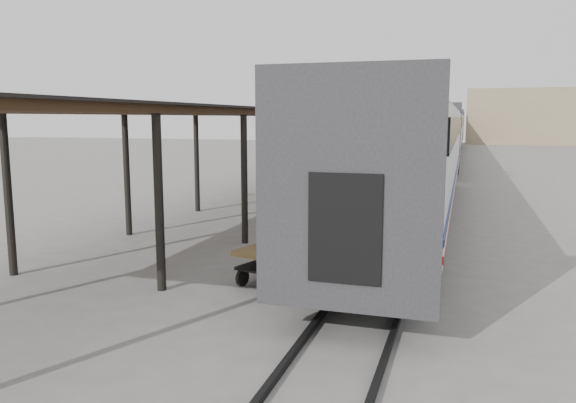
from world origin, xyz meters
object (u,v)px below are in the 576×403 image
(baggage_cart, at_px, (284,253))
(pedestrian, at_px, (330,174))
(porter, at_px, (283,214))
(luggage_tug, at_px, (331,171))

(baggage_cart, height_order, pedestrian, pedestrian)
(porter, bearing_deg, baggage_cart, 18.26)
(porter, bearing_deg, luggage_tug, 13.19)
(baggage_cart, height_order, porter, porter)
(luggage_tug, relative_size, pedestrian, 1.01)
(baggage_cart, xyz_separation_m, pedestrian, (-2.57, 15.71, 0.29))
(baggage_cart, bearing_deg, porter, -56.79)
(porter, bearing_deg, pedestrian, 12.51)
(pedestrian, bearing_deg, luggage_tug, -59.22)
(luggage_tug, xyz_separation_m, porter, (3.83, -21.21, 1.05))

